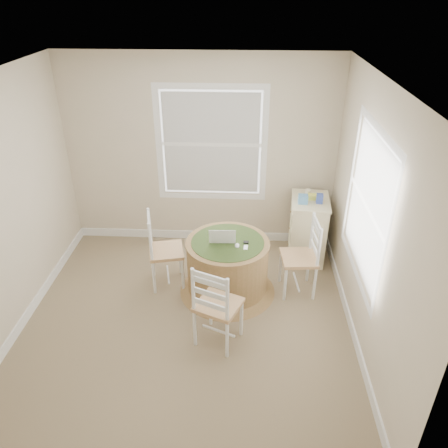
{
  "coord_description": "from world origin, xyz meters",
  "views": [
    {
      "loc": [
        0.6,
        -3.66,
        3.34
      ],
      "look_at": [
        0.39,
        0.45,
        1.01
      ],
      "focal_mm": 35.0,
      "sensor_mm": 36.0,
      "label": 1
    }
  ],
  "objects_px": {
    "chair_right": "(299,258)",
    "laptop": "(222,238)",
    "chair_left": "(166,251)",
    "chair_near": "(218,304)",
    "corner_chest": "(307,229)",
    "round_table": "(228,264)"
  },
  "relations": [
    {
      "from": "chair_right",
      "to": "laptop",
      "type": "relative_size",
      "value": 3.04
    },
    {
      "from": "chair_left",
      "to": "chair_near",
      "type": "bearing_deg",
      "value": -157.28
    },
    {
      "from": "chair_left",
      "to": "corner_chest",
      "type": "height_order",
      "value": "chair_left"
    },
    {
      "from": "chair_left",
      "to": "chair_right",
      "type": "xyz_separation_m",
      "value": [
        1.58,
        -0.07,
        0.0
      ]
    },
    {
      "from": "chair_right",
      "to": "laptop",
      "type": "xyz_separation_m",
      "value": [
        -0.9,
        -0.01,
        0.25
      ]
    },
    {
      "from": "chair_near",
      "to": "chair_right",
      "type": "distance_m",
      "value": 1.26
    },
    {
      "from": "chair_right",
      "to": "corner_chest",
      "type": "distance_m",
      "value": 0.78
    },
    {
      "from": "chair_left",
      "to": "round_table",
      "type": "bearing_deg",
      "value": -112.0
    },
    {
      "from": "chair_right",
      "to": "laptop",
      "type": "bearing_deg",
      "value": -94.22
    },
    {
      "from": "round_table",
      "to": "laptop",
      "type": "distance_m",
      "value": 0.35
    },
    {
      "from": "round_table",
      "to": "chair_near",
      "type": "distance_m",
      "value": 0.85
    },
    {
      "from": "round_table",
      "to": "chair_right",
      "type": "distance_m",
      "value": 0.84
    },
    {
      "from": "round_table",
      "to": "chair_left",
      "type": "xyz_separation_m",
      "value": [
        -0.75,
        0.12,
        0.09
      ]
    },
    {
      "from": "round_table",
      "to": "corner_chest",
      "type": "height_order",
      "value": "corner_chest"
    },
    {
      "from": "chair_left",
      "to": "chair_near",
      "type": "relative_size",
      "value": 1.0
    },
    {
      "from": "round_table",
      "to": "chair_left",
      "type": "height_order",
      "value": "chair_left"
    },
    {
      "from": "round_table",
      "to": "chair_right",
      "type": "relative_size",
      "value": 1.22
    },
    {
      "from": "round_table",
      "to": "laptop",
      "type": "height_order",
      "value": "laptop"
    },
    {
      "from": "corner_chest",
      "to": "laptop",
      "type": "bearing_deg",
      "value": -140.37
    },
    {
      "from": "chair_right",
      "to": "corner_chest",
      "type": "height_order",
      "value": "chair_right"
    },
    {
      "from": "chair_left",
      "to": "chair_right",
      "type": "bearing_deg",
      "value": -105.55
    },
    {
      "from": "chair_right",
      "to": "chair_left",
      "type": "bearing_deg",
      "value": -97.63
    }
  ]
}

